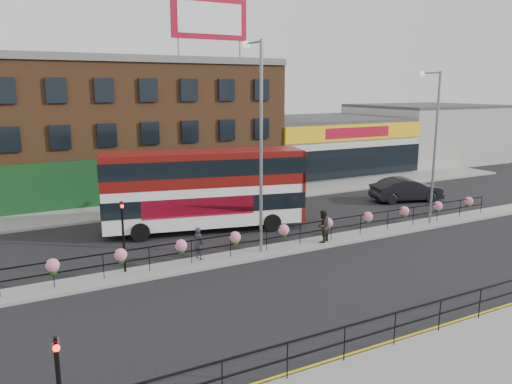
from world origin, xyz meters
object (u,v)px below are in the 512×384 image
pedestrian_a (199,243)px  lamp_column_east (433,135)px  lamp_column_west (258,129)px  double_decker_bus (205,182)px  car (407,190)px  pedestrian_b (322,226)px

pedestrian_a → lamp_column_east: lamp_column_east is taller
pedestrian_a → lamp_column_west: (3.15, -0.14, 5.29)m
double_decker_bus → pedestrian_a: 5.78m
car → pedestrian_a: same height
lamp_column_west → pedestrian_a: bearing=177.4°
double_decker_bus → pedestrian_a: size_ratio=7.54×
pedestrian_a → lamp_column_east: 15.40m
double_decker_bus → lamp_column_west: lamp_column_west is taller
lamp_column_east → pedestrian_a: bearing=178.7°
car → lamp_column_west: 16.84m
pedestrian_a → lamp_column_west: bearing=-114.0°
lamp_column_west → lamp_column_east: (11.56, -0.18, -0.75)m
lamp_column_west → lamp_column_east: 11.59m
double_decker_bus → pedestrian_a: bearing=-115.8°
car → lamp_column_west: (-15.11, -5.14, 5.37)m
car → double_decker_bus: bearing=105.5°
double_decker_bus → lamp_column_east: 13.66m
double_decker_bus → car: (15.89, 0.09, -2.00)m
double_decker_bus → pedestrian_b: bearing=-51.4°
car → pedestrian_b: bearing=131.0°
car → pedestrian_b: size_ratio=3.14×
pedestrian_a → car: bearing=-96.1°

